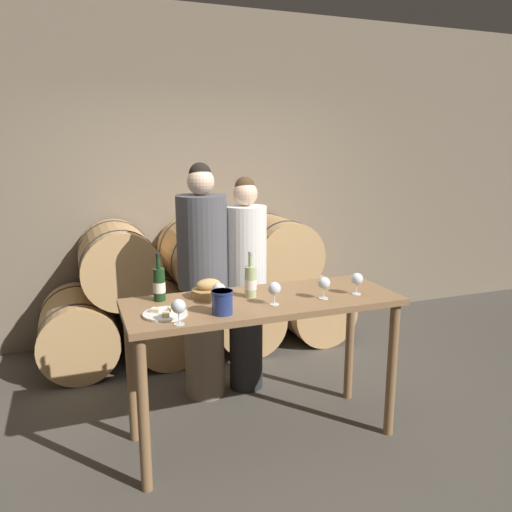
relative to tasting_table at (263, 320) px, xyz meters
name	(u,v)px	position (x,y,z in m)	size (l,w,h in m)	color
ground_plane	(263,436)	(0.00, 0.00, -0.82)	(10.00, 10.00, 0.00)	#4C473F
stone_wall_back	(185,177)	(0.00, 2.15, 0.78)	(10.00, 0.12, 3.20)	#7F705B
barrel_stack	(201,291)	(0.00, 1.59, -0.24)	(2.89, 0.88, 1.24)	tan
tasting_table	(263,320)	(0.00, 0.00, 0.00)	(1.73, 0.65, 0.96)	olive
person_left	(203,282)	(-0.20, 0.72, 0.09)	(0.37, 0.37, 1.79)	#756651
person_right	(246,284)	(0.13, 0.72, 0.04)	(0.32, 0.32, 1.68)	#232326
wine_bottle_red	(159,284)	(-0.61, 0.20, 0.25)	(0.08, 0.08, 0.30)	#193819
wine_bottle_white	(251,281)	(-0.06, 0.07, 0.24)	(0.08, 0.08, 0.30)	#ADBC7F
blue_crock	(222,301)	(-0.32, -0.18, 0.21)	(0.13, 0.13, 0.14)	navy
bread_basket	(209,290)	(-0.31, 0.16, 0.19)	(0.21, 0.21, 0.12)	#A87F4C
cheese_plate	(165,314)	(-0.63, -0.09, 0.15)	(0.25, 0.25, 0.04)	white
wine_glass_far_left	(178,307)	(-0.59, -0.27, 0.24)	(0.08, 0.08, 0.14)	white
wine_glass_left	(219,290)	(-0.30, -0.03, 0.24)	(0.08, 0.08, 0.14)	white
wine_glass_center	(274,289)	(0.02, -0.13, 0.24)	(0.08, 0.08, 0.14)	white
wine_glass_right	(324,283)	(0.36, -0.12, 0.24)	(0.08, 0.08, 0.14)	white
wine_glass_far_right	(357,279)	(0.60, -0.11, 0.24)	(0.08, 0.08, 0.14)	white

